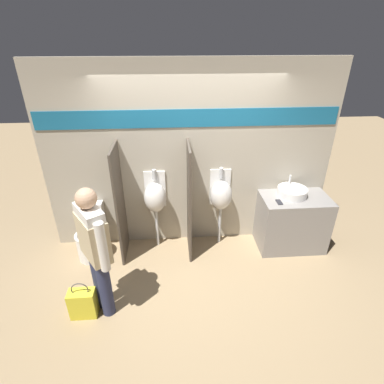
% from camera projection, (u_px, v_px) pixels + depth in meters
% --- Properties ---
extents(ground_plane, '(16.00, 16.00, 0.00)m').
position_uv_depth(ground_plane, '(193.00, 261.00, 4.38)').
color(ground_plane, '#997F5B').
extents(display_wall, '(4.12, 0.07, 2.70)m').
position_uv_depth(display_wall, '(190.00, 159.00, 4.27)').
color(display_wall, '#B2A893').
rests_on(display_wall, ground_plane).
extents(sink_counter, '(0.98, 0.59, 0.84)m').
position_uv_depth(sink_counter, '(292.00, 222.00, 4.52)').
color(sink_counter, gray).
rests_on(sink_counter, ground_plane).
extents(sink_basin, '(0.42, 0.42, 0.26)m').
position_uv_depth(sink_basin, '(292.00, 192.00, 4.34)').
color(sink_basin, white).
rests_on(sink_basin, sink_counter).
extents(cell_phone, '(0.07, 0.14, 0.01)m').
position_uv_depth(cell_phone, '(279.00, 202.00, 4.20)').
color(cell_phone, '#232328').
rests_on(cell_phone, sink_counter).
extents(divider_near_counter, '(0.03, 0.60, 1.68)m').
position_uv_depth(divider_near_counter, '(120.00, 204.00, 4.16)').
color(divider_near_counter, '#4C4238').
rests_on(divider_near_counter, ground_plane).
extents(divider_mid, '(0.03, 0.60, 1.68)m').
position_uv_depth(divider_mid, '(189.00, 202.00, 4.22)').
color(divider_mid, '#4C4238').
rests_on(divider_mid, ground_plane).
extents(urinal_near_counter, '(0.32, 0.28, 1.24)m').
position_uv_depth(urinal_near_counter, '(155.00, 197.00, 4.34)').
color(urinal_near_counter, silver).
rests_on(urinal_near_counter, ground_plane).
extents(urinal_far, '(0.32, 0.28, 1.24)m').
position_uv_depth(urinal_far, '(221.00, 195.00, 4.40)').
color(urinal_far, silver).
rests_on(urinal_far, ground_plane).
extents(toilet, '(0.40, 0.56, 0.91)m').
position_uv_depth(toilet, '(91.00, 237.00, 4.38)').
color(toilet, white).
rests_on(toilet, ground_plane).
extents(person_in_vest, '(0.41, 0.49, 1.63)m').
position_uv_depth(person_in_vest, '(95.00, 245.00, 3.19)').
color(person_in_vest, '#282D4C').
rests_on(person_in_vest, ground_plane).
extents(shopping_bag, '(0.30, 0.17, 0.50)m').
position_uv_depth(shopping_bag, '(83.00, 303.00, 3.46)').
color(shopping_bag, yellow).
rests_on(shopping_bag, ground_plane).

